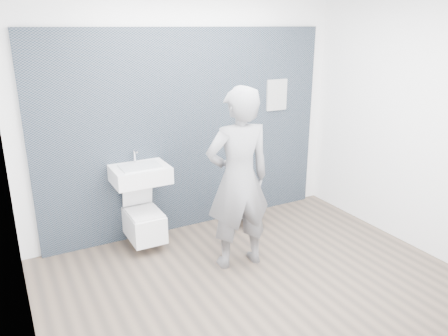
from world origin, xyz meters
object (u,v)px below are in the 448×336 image
toilet_square (144,223)px  visitor (238,180)px  toilet_rounded (244,201)px  washbasin (140,174)px

toilet_square → visitor: 1.29m
toilet_square → toilet_rounded: (1.31, -0.01, 0.01)m
washbasin → toilet_rounded: 1.43m
toilet_rounded → visitor: visitor is taller
toilet_rounded → visitor: (-0.57, -0.81, 0.64)m
washbasin → visitor: (0.75, -0.86, 0.07)m
washbasin → visitor: size_ratio=0.32×
washbasin → toilet_square: size_ratio=0.85×
toilet_rounded → visitor: 1.18m
toilet_rounded → visitor: bearing=-124.8°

